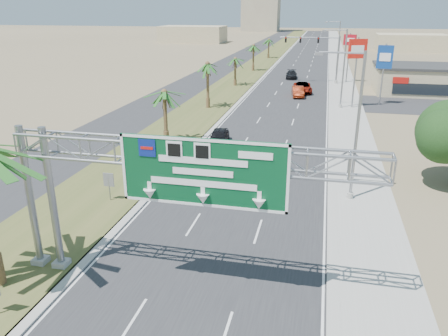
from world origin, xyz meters
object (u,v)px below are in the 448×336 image
at_px(car_right_lane, 303,88).
at_px(pole_sign_blue, 385,60).
at_px(store_building, 437,81).
at_px(car_left_lane, 219,137).
at_px(pole_sign_red_far, 350,44).
at_px(car_far, 291,75).
at_px(car_mid_lane, 298,92).
at_px(signal_mast, 326,55).
at_px(pole_sign_red_near, 357,53).
at_px(sign_gantry, 171,166).

relative_size(car_right_lane, pole_sign_blue, 0.71).
relative_size(store_building, pole_sign_blue, 2.23).
distance_m(car_left_lane, pole_sign_red_far, 44.00).
bearing_deg(pole_sign_red_far, car_far, 167.03).
height_order(car_mid_lane, car_right_lane, car_right_lane).
height_order(signal_mast, store_building, signal_mast).
bearing_deg(pole_sign_blue, car_mid_lane, 163.24).
distance_m(car_mid_lane, car_right_lane, 3.52).
xyz_separation_m(signal_mast, car_far, (-6.03, 4.43, -4.14)).
height_order(signal_mast, pole_sign_red_near, pole_sign_red_near).
height_order(store_building, pole_sign_red_near, pole_sign_red_near).
bearing_deg(store_building, car_right_lane, -169.03).
distance_m(sign_gantry, signal_mast, 62.37).
distance_m(car_far, pole_sign_red_far, 11.72).
bearing_deg(car_left_lane, car_right_lane, 72.20).
height_order(store_building, pole_sign_blue, pole_sign_blue).
height_order(signal_mast, car_left_lane, signal_mast).
xyz_separation_m(sign_gantry, car_right_lane, (3.06, 52.20, -5.26)).
height_order(car_left_lane, car_right_lane, car_right_lane).
bearing_deg(pole_sign_red_near, pole_sign_blue, 36.77).
xyz_separation_m(sign_gantry, car_far, (0.20, 66.47, -5.34)).
bearing_deg(pole_sign_red_near, car_mid_lane, 140.48).
height_order(sign_gantry, pole_sign_red_near, pole_sign_red_near).
relative_size(store_building, pole_sign_red_far, 2.15).
bearing_deg(pole_sign_red_far, pole_sign_red_near, -90.00).
distance_m(car_right_lane, pole_sign_blue, 13.79).
bearing_deg(pole_sign_blue, pole_sign_red_far, 101.22).
bearing_deg(signal_mast, car_left_lane, -103.61).
bearing_deg(store_building, car_far, 155.53).
bearing_deg(car_far, store_building, -27.79).
height_order(signal_mast, car_right_lane, signal_mast).
bearing_deg(car_left_lane, pole_sign_red_near, 50.40).
xyz_separation_m(car_mid_lane, pole_sign_blue, (11.25, -3.39, 5.27)).
relative_size(sign_gantry, signal_mast, 1.63).
distance_m(car_mid_lane, pole_sign_red_far, 18.18).
relative_size(pole_sign_red_near, pole_sign_red_far, 1.07).
relative_size(store_building, car_left_lane, 4.12).
distance_m(pole_sign_red_near, pole_sign_red_far, 21.68).
height_order(store_building, car_right_lane, store_building).
distance_m(sign_gantry, car_far, 66.69).
distance_m(signal_mast, pole_sign_blue, 18.39).
bearing_deg(sign_gantry, car_right_lane, 86.64).
relative_size(sign_gantry, car_left_lane, 3.84).
height_order(car_mid_lane, pole_sign_red_near, pole_sign_red_near).
bearing_deg(car_left_lane, pole_sign_red_far, 66.51).
bearing_deg(sign_gantry, store_building, 67.64).
relative_size(car_far, pole_sign_blue, 0.61).
bearing_deg(pole_sign_blue, car_right_lane, 147.41).
bearing_deg(car_right_lane, car_mid_lane, -105.04).
distance_m(sign_gantry, car_right_lane, 52.55).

